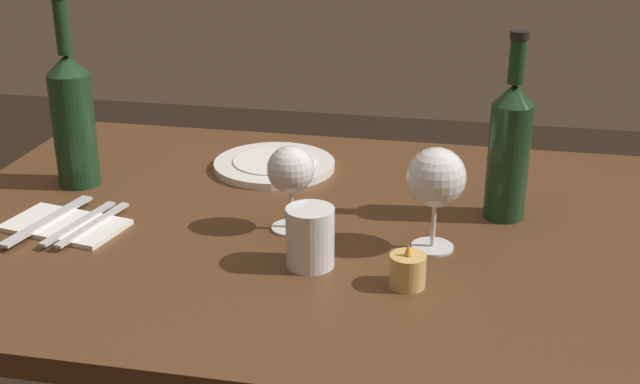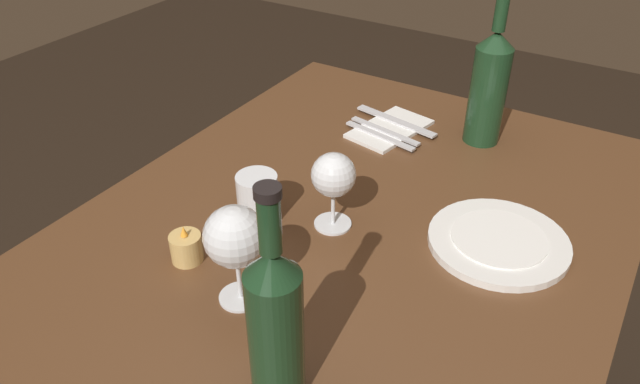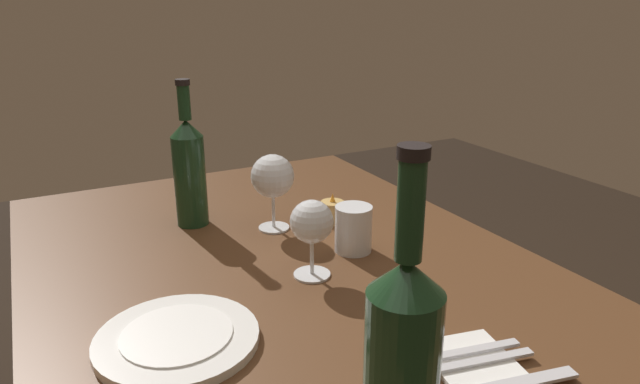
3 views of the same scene
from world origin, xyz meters
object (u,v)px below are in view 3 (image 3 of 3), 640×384
object	(u,v)px
water_tumbler	(353,231)
votive_candle	(332,212)
wine_glass_right	(312,224)
fork_inner	(473,363)
wine_glass_left	(273,178)
fork_outer	(460,353)
wine_bottle_second	(402,363)
wine_bottle	(189,170)
dinner_plate	(177,338)
folded_napkin	(486,377)

from	to	relation	value
water_tumbler	votive_candle	distance (m)	0.15
wine_glass_right	fork_inner	bearing A→B (deg)	11.32
wine_glass_left	fork_outer	world-z (taller)	wine_glass_left
fork_inner	wine_glass_left	bearing A→B (deg)	-175.74
wine_bottle_second	wine_bottle	bearing A→B (deg)	-179.86
wine_glass_left	dinner_plate	size ratio (longest dim) A/B	0.70
votive_candle	dinner_plate	world-z (taller)	votive_candle
water_tumbler	folded_napkin	xyz separation A→B (m)	(0.42, -0.05, -0.04)
wine_glass_left	water_tumbler	bearing A→B (deg)	28.21
water_tumbler	dinner_plate	size ratio (longest dim) A/B	0.39
dinner_plate	fork_inner	xyz separation A→B (m)	(0.24, 0.33, 0.00)
water_tumbler	folded_napkin	size ratio (longest dim) A/B	0.44
wine_glass_left	folded_napkin	bearing A→B (deg)	4.08
wine_bottle_second	dinner_plate	bearing A→B (deg)	-156.05
wine_bottle	folded_napkin	distance (m)	0.74
wine_bottle_second	dinner_plate	distance (m)	0.38
wine_glass_right	wine_bottle	xyz separation A→B (m)	(-0.34, -0.12, 0.02)
wine_glass_right	fork_inner	xyz separation A→B (m)	(0.34, 0.07, -0.09)
wine_glass_right	fork_outer	distance (m)	0.33
wine_bottle_second	fork_inner	xyz separation A→B (m)	(-0.09, 0.19, -0.12)
dinner_plate	folded_napkin	distance (m)	0.43
wine_bottle	water_tumbler	distance (m)	0.38
wine_glass_left	votive_candle	distance (m)	0.16
wine_bottle_second	dinner_plate	world-z (taller)	wine_bottle_second
wine_glass_left	folded_napkin	distance (m)	0.61
wine_bottle	fork_outer	size ratio (longest dim) A/B	1.75
water_tumbler	wine_glass_left	bearing A→B (deg)	-151.79
wine_bottle	dinner_plate	size ratio (longest dim) A/B	1.34
dinner_plate	fork_inner	world-z (taller)	dinner_plate
fork_inner	wine_glass_right	bearing A→B (deg)	-168.68
dinner_plate	wine_bottle_second	bearing A→B (deg)	23.95
votive_candle	fork_inner	world-z (taller)	votive_candle
water_tumbler	votive_candle	world-z (taller)	water_tumbler
wine_bottle	dinner_plate	world-z (taller)	wine_bottle
water_tumbler	fork_inner	world-z (taller)	water_tumbler
wine_bottle	water_tumbler	xyz separation A→B (m)	(0.28, 0.24, -0.08)
dinner_plate	fork_inner	distance (m)	0.41
wine_glass_right	fork_inner	distance (m)	0.36
folded_napkin	wine_glass_left	bearing A→B (deg)	-175.92
wine_bottle_second	votive_candle	distance (m)	0.70
fork_inner	fork_outer	distance (m)	0.02
wine_bottle	votive_candle	bearing A→B (deg)	63.83
wine_glass_left	water_tumbler	distance (m)	0.21
votive_candle	wine_bottle	bearing A→B (deg)	-116.17
wine_glass_left	fork_inner	distance (m)	0.58
dinner_plate	fork_inner	bearing A→B (deg)	53.91
wine_glass_left	fork_outer	bearing A→B (deg)	4.46
wine_glass_right	folded_napkin	xyz separation A→B (m)	(0.36, 0.07, -0.10)
folded_napkin	wine_bottle_second	bearing A→B (deg)	-70.76
wine_bottle_second	water_tumbler	distance (m)	0.55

